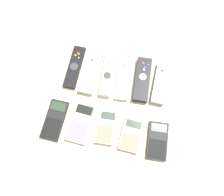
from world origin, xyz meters
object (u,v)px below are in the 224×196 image
at_px(calculator_4, 157,141).
at_px(remote_2, 108,73).
at_px(calculator_3, 131,135).
at_px(remote_4, 142,80).
at_px(calculator_0, 55,120).
at_px(remote_5, 160,84).
at_px(remote_0, 75,67).
at_px(remote_1, 91,71).
at_px(remote_3, 124,78).
at_px(calculator_1, 81,123).
at_px(calculator_2, 106,127).

bearing_deg(calculator_4, remote_2, 132.97).
bearing_deg(calculator_3, remote_4, 91.85).
height_order(remote_4, calculator_0, remote_4).
distance_m(remote_5, calculator_4, 0.21).
relative_size(remote_0, remote_4, 1.00).
relative_size(remote_1, calculator_0, 1.29).
distance_m(remote_3, calculator_1, 0.23).
bearing_deg(calculator_2, calculator_3, -9.07).
relative_size(remote_3, remote_5, 1.08).
height_order(remote_3, calculator_3, same).
bearing_deg(calculator_2, remote_2, 97.42).
xyz_separation_m(remote_2, calculator_1, (-0.06, -0.21, -0.01)).
distance_m(remote_0, calculator_1, 0.22).
height_order(remote_3, calculator_2, same).
bearing_deg(calculator_1, calculator_2, 5.25).
bearing_deg(remote_2, remote_1, 177.25).
bearing_deg(remote_5, remote_4, 179.69).
distance_m(remote_2, calculator_2, 0.21).
xyz_separation_m(remote_1, calculator_0, (-0.09, -0.21, -0.01)).
xyz_separation_m(remote_3, remote_4, (0.07, 0.01, 0.00)).
bearing_deg(calculator_2, calculator_1, 178.61).
height_order(calculator_0, calculator_1, calculator_1).
bearing_deg(calculator_0, remote_5, 32.49).
xyz_separation_m(remote_4, calculator_3, (-0.00, -0.21, -0.00)).
distance_m(calculator_0, calculator_4, 0.37).
bearing_deg(remote_0, calculator_1, -69.58).
bearing_deg(remote_2, calculator_4, -46.83).
bearing_deg(calculator_4, calculator_1, 175.28).
bearing_deg(calculator_1, calculator_0, -171.93).
bearing_deg(remote_0, remote_3, -2.33).
relative_size(remote_3, calculator_1, 1.20).
distance_m(remote_2, remote_5, 0.20).
height_order(remote_3, remote_5, remote_5).
height_order(calculator_1, calculator_2, calculator_2).
xyz_separation_m(remote_4, calculator_0, (-0.29, -0.21, -0.01)).
relative_size(remote_3, calculator_2, 1.44).
xyz_separation_m(remote_1, remote_3, (0.13, -0.01, -0.00)).
bearing_deg(calculator_3, remote_5, 73.87).
height_order(remote_1, calculator_4, remote_1).
bearing_deg(remote_0, calculator_4, -31.04).
relative_size(remote_1, remote_2, 1.04).
relative_size(remote_2, remote_5, 1.13).
distance_m(remote_1, calculator_0, 0.23).
bearing_deg(remote_5, calculator_4, -82.99).
relative_size(remote_4, remote_5, 1.09).
bearing_deg(remote_3, calculator_1, -124.65).
bearing_deg(calculator_1, remote_3, 62.82).
bearing_deg(remote_1, remote_2, 2.36).
height_order(remote_2, remote_4, remote_2).
distance_m(calculator_0, calculator_2, 0.19).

